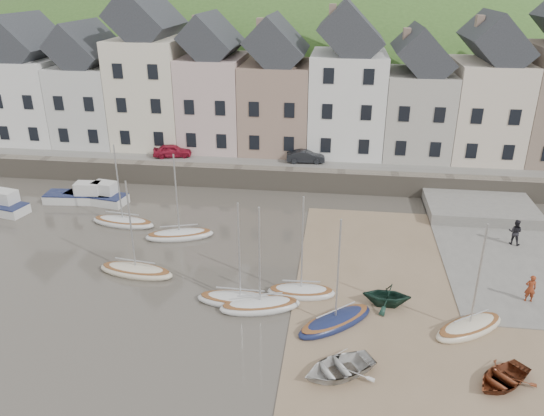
# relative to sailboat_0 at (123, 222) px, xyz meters

# --- Properties ---
(ground) EXTENTS (160.00, 160.00, 0.00)m
(ground) POSITION_rel_sailboat_0_xyz_m (11.29, -8.27, -0.26)
(ground) COLOR #423C33
(ground) RESTS_ON ground
(quay_land) EXTENTS (90.00, 30.00, 1.50)m
(quay_land) POSITION_rel_sailboat_0_xyz_m (11.29, 23.73, 0.49)
(quay_land) COLOR #385B24
(quay_land) RESTS_ON ground
(quay_street) EXTENTS (70.00, 7.00, 0.10)m
(quay_street) POSITION_rel_sailboat_0_xyz_m (11.29, 12.23, 1.29)
(quay_street) COLOR slate
(quay_street) RESTS_ON quay_land
(seawall) EXTENTS (70.00, 1.20, 1.80)m
(seawall) POSITION_rel_sailboat_0_xyz_m (11.29, 8.73, 0.64)
(seawall) COLOR slate
(seawall) RESTS_ON ground
(beach) EXTENTS (18.00, 26.00, 0.06)m
(beach) POSITION_rel_sailboat_0_xyz_m (22.29, -8.27, -0.23)
(beach) COLOR #7D654C
(beach) RESTS_ON ground
(slipway) EXTENTS (8.00, 18.00, 0.12)m
(slipway) POSITION_rel_sailboat_0_xyz_m (26.29, -0.27, -0.20)
(slipway) COLOR slate
(slipway) RESTS_ON ground
(hillside) EXTENTS (134.40, 84.00, 84.00)m
(hillside) POSITION_rel_sailboat_0_xyz_m (6.29, 51.73, -18.25)
(hillside) COLOR #385B24
(hillside) RESTS_ON ground
(townhouse_terrace) EXTENTS (61.05, 8.00, 13.93)m
(townhouse_terrace) POSITION_rel_sailboat_0_xyz_m (13.05, 15.73, 7.06)
(townhouse_terrace) COLOR silver
(townhouse_terrace) RESTS_ON quay_land
(sailboat_0) EXTENTS (5.01, 2.06, 6.32)m
(sailboat_0) POSITION_rel_sailboat_0_xyz_m (0.00, 0.00, 0.00)
(sailboat_0) COLOR silver
(sailboat_0) RESTS_ON ground
(sailboat_1) EXTENTS (4.92, 2.81, 6.32)m
(sailboat_1) POSITION_rel_sailboat_0_xyz_m (4.71, -1.48, 0.00)
(sailboat_1) COLOR silver
(sailboat_1) RESTS_ON ground
(sailboat_2) EXTENTS (4.95, 2.07, 6.32)m
(sailboat_2) POSITION_rel_sailboat_0_xyz_m (3.50, -6.58, 0.00)
(sailboat_2) COLOR beige
(sailboat_2) RESTS_ON ground
(sailboat_3) EXTENTS (4.70, 2.67, 6.32)m
(sailboat_3) POSITION_rel_sailboat_0_xyz_m (11.56, -9.25, 0.00)
(sailboat_3) COLOR silver
(sailboat_3) RESTS_ON ground
(sailboat_4) EXTENTS (4.97, 1.60, 6.32)m
(sailboat_4) POSITION_rel_sailboat_0_xyz_m (10.41, -8.86, -0.00)
(sailboat_4) COLOR silver
(sailboat_4) RESTS_ON ground
(sailboat_5) EXTENTS (4.52, 4.25, 6.32)m
(sailboat_5) POSITION_rel_sailboat_0_xyz_m (15.66, -10.14, 0.00)
(sailboat_5) COLOR #161E45
(sailboat_5) RESTS_ON ground
(sailboat_6) EXTENTS (3.96, 1.73, 6.32)m
(sailboat_6) POSITION_rel_sailboat_0_xyz_m (13.67, -7.58, 0.01)
(sailboat_6) COLOR silver
(sailboat_6) RESTS_ON ground
(sailboat_7) EXTENTS (4.40, 3.71, 6.32)m
(sailboat_7) POSITION_rel_sailboat_0_xyz_m (22.47, -9.76, 0.00)
(sailboat_7) COLOR beige
(sailboat_7) RESTS_ON ground
(motorboat_0) EXTENTS (5.62, 2.19, 1.70)m
(motorboat_0) POSITION_rel_sailboat_0_xyz_m (-4.94, 3.70, 0.32)
(motorboat_0) COLOR silver
(motorboat_0) RESTS_ON ground
(motorboat_2) EXTENTS (5.34, 2.63, 1.70)m
(motorboat_2) POSITION_rel_sailboat_0_xyz_m (-3.61, 3.83, 0.32)
(motorboat_2) COLOR silver
(motorboat_2) RESTS_ON ground
(rowboat_white) EXTENTS (4.28, 3.96, 0.72)m
(rowboat_white) POSITION_rel_sailboat_0_xyz_m (15.88, -13.92, 0.16)
(rowboat_white) COLOR beige
(rowboat_white) RESTS_ON beach
(rowboat_green) EXTENTS (2.69, 2.34, 1.38)m
(rowboat_green) POSITION_rel_sailboat_0_xyz_m (18.39, -8.06, 0.49)
(rowboat_green) COLOR #163328
(rowboat_green) RESTS_ON beach
(rowboat_red) EXTENTS (3.70, 3.63, 0.63)m
(rowboat_red) POSITION_rel_sailboat_0_xyz_m (23.11, -13.58, 0.11)
(rowboat_red) COLOR maroon
(rowboat_red) RESTS_ON beach
(person_red) EXTENTS (0.61, 0.41, 1.63)m
(person_red) POSITION_rel_sailboat_0_xyz_m (26.25, -6.65, 0.68)
(person_red) COLOR maroon
(person_red) RESTS_ON slipway
(person_dark) EXTENTS (1.07, 0.98, 1.78)m
(person_dark) POSITION_rel_sailboat_0_xyz_m (27.36, 0.40, 0.75)
(person_dark) COLOR black
(person_dark) RESTS_ON slipway
(car_left) EXTENTS (3.66, 2.15, 1.17)m
(car_left) POSITION_rel_sailboat_0_xyz_m (0.35, 11.23, 1.92)
(car_left) COLOR maroon
(car_left) RESTS_ON quay_street
(car_right) EXTENTS (3.44, 1.43, 1.11)m
(car_right) POSITION_rel_sailboat_0_xyz_m (12.49, 11.23, 1.89)
(car_right) COLOR black
(car_right) RESTS_ON quay_street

